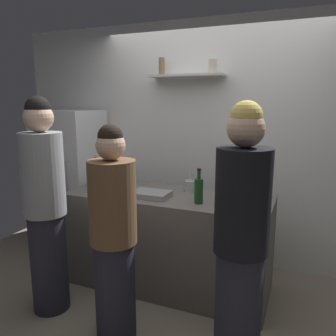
% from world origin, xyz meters
% --- Properties ---
extents(ground_plane, '(5.28, 5.28, 0.00)m').
position_xyz_m(ground_plane, '(0.00, 0.00, 0.00)').
color(ground_plane, gray).
extents(back_wall_assembly, '(4.80, 0.32, 2.60)m').
position_xyz_m(back_wall_assembly, '(-0.00, 1.25, 1.30)').
color(back_wall_assembly, white).
rests_on(back_wall_assembly, ground).
extents(refrigerator, '(0.67, 0.64, 1.65)m').
position_xyz_m(refrigerator, '(-1.63, 0.85, 0.83)').
color(refrigerator, white).
rests_on(refrigerator, ground).
extents(counter, '(1.89, 0.74, 0.90)m').
position_xyz_m(counter, '(-0.23, 0.48, 0.45)').
color(counter, '#66605B').
rests_on(counter, ground).
extents(baking_pan, '(0.34, 0.24, 0.05)m').
position_xyz_m(baking_pan, '(-0.34, 0.34, 0.93)').
color(baking_pan, gray).
rests_on(baking_pan, counter).
extents(utensil_holder, '(0.11, 0.11, 0.21)m').
position_xyz_m(utensil_holder, '(-0.07, 0.66, 0.96)').
color(utensil_holder, '#B2B2B7').
rests_on(utensil_holder, counter).
extents(wine_bottle_amber_glass, '(0.08, 0.08, 0.33)m').
position_xyz_m(wine_bottle_amber_glass, '(-0.93, 0.35, 1.03)').
color(wine_bottle_amber_glass, '#472814').
rests_on(wine_bottle_amber_glass, counter).
extents(wine_bottle_green_glass, '(0.08, 0.08, 0.30)m').
position_xyz_m(wine_bottle_green_glass, '(0.11, 0.32, 1.02)').
color(wine_bottle_green_glass, '#19471E').
rests_on(wine_bottle_green_glass, counter).
extents(wine_bottle_pale_glass, '(0.08, 0.08, 0.32)m').
position_xyz_m(wine_bottle_pale_glass, '(-0.66, 0.50, 1.02)').
color(wine_bottle_pale_glass, '#B2BFB2').
rests_on(wine_bottle_pale_glass, counter).
extents(water_bottle_plastic, '(0.08, 0.08, 0.22)m').
position_xyz_m(water_bottle_plastic, '(0.37, 0.26, 1.00)').
color(water_bottle_plastic, silver).
rests_on(water_bottle_plastic, counter).
extents(person_brown_jacket, '(0.34, 0.34, 1.61)m').
position_xyz_m(person_brown_jacket, '(-0.31, -0.36, 0.79)').
color(person_brown_jacket, '#262633').
rests_on(person_brown_jacket, ground).
extents(person_grey_hoodie, '(0.34, 0.34, 1.80)m').
position_xyz_m(person_grey_hoodie, '(-1.01, -0.27, 0.90)').
color(person_grey_hoodie, '#262633').
rests_on(person_grey_hoodie, ground).
extents(person_blonde, '(0.34, 0.34, 1.76)m').
position_xyz_m(person_blonde, '(0.59, -0.33, 0.88)').
color(person_blonde, '#262633').
rests_on(person_blonde, ground).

